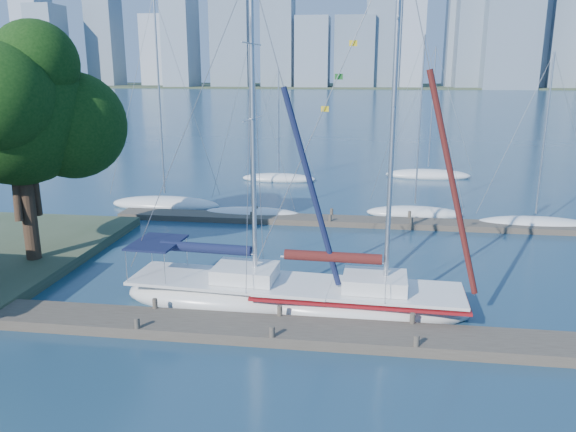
# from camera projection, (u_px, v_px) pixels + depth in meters

# --- Properties ---
(ground) EXTENTS (700.00, 700.00, 0.00)m
(ground) POSITION_uv_depth(u_px,v_px,m) (276.00, 336.00, 20.81)
(ground) COLOR #163348
(ground) RESTS_ON ground
(near_dock) EXTENTS (26.00, 2.00, 0.40)m
(near_dock) POSITION_uv_depth(u_px,v_px,m) (276.00, 331.00, 20.76)
(near_dock) COLOR #443C32
(near_dock) RESTS_ON ground
(far_dock) EXTENTS (30.00, 1.80, 0.36)m
(far_dock) POSITION_uv_depth(u_px,v_px,m) (346.00, 221.00, 35.84)
(far_dock) COLOR #443C32
(far_dock) RESTS_ON ground
(far_shore) EXTENTS (800.00, 100.00, 1.50)m
(far_shore) POSITION_uv_depth(u_px,v_px,m) (362.00, 86.00, 327.48)
(far_shore) COLOR #38472D
(far_shore) RESTS_ON ground
(tree) EXTENTS (9.13, 8.30, 11.74)m
(tree) POSITION_uv_depth(u_px,v_px,m) (17.00, 109.00, 25.92)
(tree) COLOR #312016
(tree) RESTS_ON ground
(sailboat_navy) EXTENTS (9.25, 3.59, 13.82)m
(sailboat_navy) POSITION_uv_depth(u_px,v_px,m) (231.00, 279.00, 23.57)
(sailboat_navy) COLOR white
(sailboat_navy) RESTS_ON ground
(sailboat_maroon) EXTENTS (9.06, 3.24, 14.80)m
(sailboat_maroon) POSITION_uv_depth(u_px,v_px,m) (359.00, 286.00, 22.54)
(sailboat_maroon) COLOR white
(sailboat_maroon) RESTS_ON ground
(bg_boat_0) EXTENTS (8.08, 3.19, 14.74)m
(bg_boat_0) POSITION_uv_depth(u_px,v_px,m) (165.00, 203.00, 40.13)
(bg_boat_0) COLOR white
(bg_boat_0) RESTS_ON ground
(bg_boat_1) EXTENTS (6.99, 4.46, 11.43)m
(bg_boat_1) POSITION_uv_depth(u_px,v_px,m) (252.00, 214.00, 37.55)
(bg_boat_1) COLOR white
(bg_boat_1) RESTS_ON ground
(bg_boat_3) EXTENTS (6.66, 4.14, 11.99)m
(bg_boat_3) POSITION_uv_depth(u_px,v_px,m) (415.00, 212.00, 37.82)
(bg_boat_3) COLOR white
(bg_boat_3) RESTS_ON ground
(bg_boat_4) EXTENTS (7.26, 2.28, 10.90)m
(bg_boat_4) POSITION_uv_depth(u_px,v_px,m) (535.00, 224.00, 34.98)
(bg_boat_4) COLOR white
(bg_boat_4) RESTS_ON ground
(bg_boat_6) EXTENTS (6.83, 3.15, 9.96)m
(bg_boat_6) POSITION_uv_depth(u_px,v_px,m) (279.00, 178.00, 49.85)
(bg_boat_6) COLOR white
(bg_boat_6) RESTS_ON ground
(bg_boat_7) EXTENTS (7.94, 4.65, 11.87)m
(bg_boat_7) POSITION_uv_depth(u_px,v_px,m) (428.00, 175.00, 51.25)
(bg_boat_7) COLOR white
(bg_boat_7) RESTS_ON ground
(skyline) EXTENTS (502.48, 51.31, 106.54)m
(skyline) POSITION_uv_depth(u_px,v_px,m) (411.00, 17.00, 286.94)
(skyline) COLOR gray
(skyline) RESTS_ON ground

